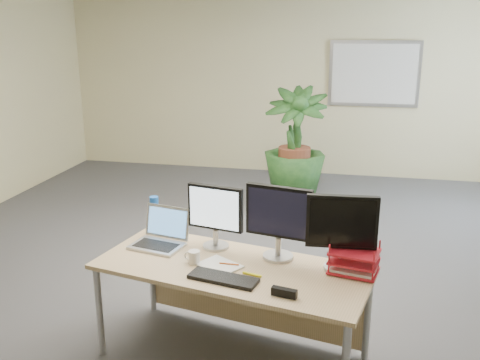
% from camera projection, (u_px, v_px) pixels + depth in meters
% --- Properties ---
extents(floor, '(8.00, 8.00, 0.00)m').
position_uv_depth(floor, '(234.00, 289.00, 4.72)').
color(floor, '#48484D').
rests_on(floor, ground).
extents(back_wall, '(7.00, 0.04, 2.70)m').
position_uv_depth(back_wall, '(292.00, 86.00, 8.09)').
color(back_wall, beige).
rests_on(back_wall, floor).
extents(whiteboard, '(1.30, 0.04, 0.95)m').
position_uv_depth(whiteboard, '(374.00, 74.00, 7.76)').
color(whiteboard, '#A5A4A9').
rests_on(whiteboard, back_wall).
extents(desk, '(1.94, 1.12, 0.70)m').
position_uv_depth(desk, '(238.00, 280.00, 3.69)').
color(desk, tan).
rests_on(desk, floor).
extents(floor_plant, '(0.84, 0.84, 1.50)m').
position_uv_depth(floor_plant, '(295.00, 150.00, 6.62)').
color(floor_plant, '#133415').
rests_on(floor_plant, floor).
extents(monitor_left, '(0.41, 0.19, 0.46)m').
position_uv_depth(monitor_left, '(215.00, 213.00, 3.78)').
color(monitor_left, '#B0B0B4').
rests_on(monitor_left, desk).
extents(monitor_right, '(0.46, 0.21, 0.51)m').
position_uv_depth(monitor_right, '(279.00, 218.00, 3.60)').
color(monitor_right, '#B0B0B4').
rests_on(monitor_right, desk).
extents(monitor_dark, '(0.46, 0.21, 0.51)m').
position_uv_depth(monitor_dark, '(342.00, 228.00, 3.43)').
color(monitor_dark, '#B0B0B4').
rests_on(monitor_dark, desk).
extents(laptop, '(0.42, 0.38, 0.26)m').
position_uv_depth(laptop, '(161.00, 236.00, 3.90)').
color(laptop, '#BCBCC1').
rests_on(laptop, desk).
extents(keyboard, '(0.46, 0.23, 0.02)m').
position_uv_depth(keyboard, '(223.00, 278.00, 3.36)').
color(keyboard, black).
rests_on(keyboard, desk).
extents(coffee_mug, '(0.11, 0.08, 0.09)m').
position_uv_depth(coffee_mug, '(194.00, 257.00, 3.59)').
color(coffee_mug, white).
rests_on(coffee_mug, desk).
extents(spiral_notebook, '(0.33, 0.31, 0.01)m').
position_uv_depth(spiral_notebook, '(220.00, 266.00, 3.55)').
color(spiral_notebook, white).
rests_on(spiral_notebook, desk).
extents(orange_pen, '(0.13, 0.01, 0.01)m').
position_uv_depth(orange_pen, '(229.00, 264.00, 3.55)').
color(orange_pen, '#D65817').
rests_on(orange_pen, spiral_notebook).
extents(yellow_highlighter, '(0.13, 0.05, 0.02)m').
position_uv_depth(yellow_highlighter, '(252.00, 274.00, 3.42)').
color(yellow_highlighter, '#FFF81A').
rests_on(yellow_highlighter, desk).
extents(water_bottle, '(0.07, 0.07, 0.29)m').
position_uv_depth(water_bottle, '(155.00, 215.00, 4.10)').
color(water_bottle, white).
rests_on(water_bottle, desk).
extents(letter_tray, '(0.35, 0.29, 0.14)m').
position_uv_depth(letter_tray, '(354.00, 263.00, 3.45)').
color(letter_tray, red).
rests_on(letter_tray, desk).
extents(stapler, '(0.16, 0.07, 0.05)m').
position_uv_depth(stapler, '(284.00, 292.00, 3.15)').
color(stapler, black).
rests_on(stapler, desk).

